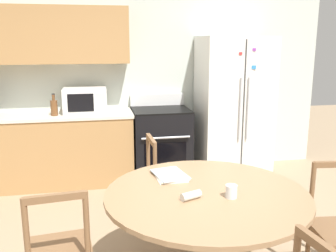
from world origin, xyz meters
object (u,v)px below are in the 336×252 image
object	(u,v)px
microwave	(85,100)
candle_glass	(231,192)
refrigerator	(233,107)
dining_chair_far	(168,184)
oven_range	(161,143)
dining_chair_left	(59,252)
counter_bottle	(54,107)

from	to	relation	value
microwave	candle_glass	bearing A→B (deg)	-68.48
refrigerator	dining_chair_far	world-z (taller)	refrigerator
oven_range	dining_chair_left	size ratio (longest dim) A/B	1.20
counter_bottle	candle_glass	bearing A→B (deg)	-60.41
refrigerator	candle_glass	world-z (taller)	refrigerator
refrigerator	counter_bottle	bearing A→B (deg)	-178.86
counter_bottle	oven_range	bearing A→B (deg)	3.73
oven_range	dining_chair_far	xyz separation A→B (m)	(-0.17, -1.34, -0.03)
candle_glass	counter_bottle	bearing A→B (deg)	119.59
dining_chair_far	refrigerator	bearing A→B (deg)	137.11
microwave	counter_bottle	bearing A→B (deg)	-160.23
microwave	candle_glass	size ratio (longest dim) A/B	6.01
microwave	counter_bottle	xyz separation A→B (m)	(-0.36, -0.13, -0.05)
oven_range	candle_glass	bearing A→B (deg)	-88.97
oven_range	counter_bottle	distance (m)	1.41
refrigerator	microwave	world-z (taller)	refrigerator
dining_chair_left	microwave	bearing A→B (deg)	79.99
refrigerator	dining_chair_left	size ratio (longest dim) A/B	2.03
oven_range	counter_bottle	bearing A→B (deg)	-176.27
candle_glass	microwave	bearing A→B (deg)	111.52
microwave	refrigerator	bearing A→B (deg)	-2.55
oven_range	candle_glass	xyz separation A→B (m)	(0.04, -2.46, 0.33)
oven_range	dining_chair_left	bearing A→B (deg)	-114.57
counter_bottle	dining_chair_far	world-z (taller)	counter_bottle
candle_glass	dining_chair_left	bearing A→B (deg)	175.62
oven_range	counter_bottle	world-z (taller)	counter_bottle
refrigerator	candle_glass	size ratio (longest dim) A/B	21.01
microwave	dining_chair_left	size ratio (longest dim) A/B	0.58
dining_chair_left	counter_bottle	bearing A→B (deg)	88.81
refrigerator	dining_chair_far	bearing A→B (deg)	-130.77
counter_bottle	candle_glass	distance (m)	2.74
counter_bottle	dining_chair_far	distance (m)	1.79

